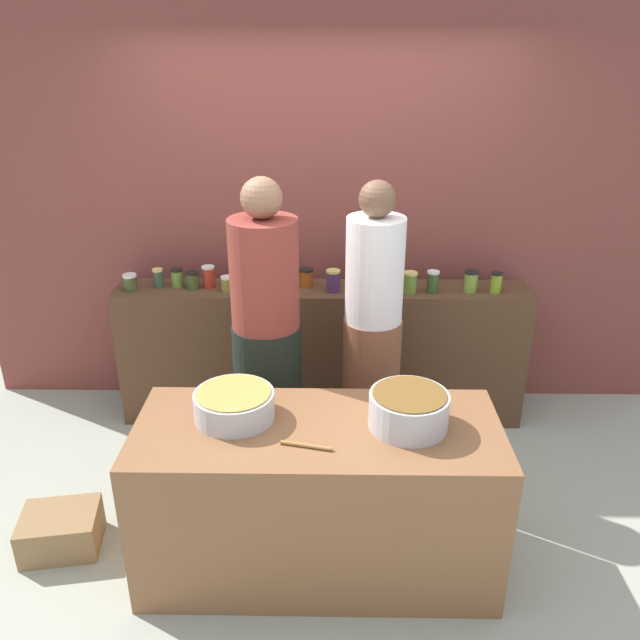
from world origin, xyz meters
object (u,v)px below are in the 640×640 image
object	(u,v)px
preserve_jar_6	(246,275)
preserve_jar_8	(306,278)
preserve_jar_3	(193,280)
preserve_jar_12	(410,282)
preserve_jar_1	(158,278)
bread_crate	(61,531)
preserve_jar_5	(227,284)
preserve_jar_14	(471,281)
cook_with_tongs	(267,352)
preserve_jar_7	(259,280)
cooking_pot_center	(409,410)
wooden_spoon	(306,446)
preserve_jar_9	(333,281)
preserve_jar_11	(386,280)
preserve_jar_2	(177,278)
cook_in_cap	(372,345)
preserve_jar_10	(362,276)
preserve_jar_4	(209,277)
cooking_pot_left	(234,405)
preserve_jar_0	(130,282)
preserve_jar_13	(433,282)
preserve_jar_15	(496,283)

from	to	relation	value
preserve_jar_6	preserve_jar_8	bearing A→B (deg)	-2.31
preserve_jar_3	preserve_jar_12	distance (m)	1.40
preserve_jar_1	bread_crate	xyz separation A→B (m)	(-0.26, -1.33, -0.90)
preserve_jar_5	preserve_jar_14	world-z (taller)	preserve_jar_14
preserve_jar_1	cook_with_tongs	world-z (taller)	cook_with_tongs
preserve_jar_7	bread_crate	bearing A→B (deg)	-126.18
preserve_jar_8	cook_with_tongs	distance (m)	0.76
cooking_pot_center	wooden_spoon	size ratio (longest dim) A/B	1.57
preserve_jar_9	cooking_pot_center	bearing A→B (deg)	-75.64
preserve_jar_8	bread_crate	bearing A→B (deg)	-132.18
preserve_jar_11	preserve_jar_14	xyz separation A→B (m)	(0.54, -0.05, 0.01)
preserve_jar_2	wooden_spoon	bearing A→B (deg)	-60.40
preserve_jar_7	preserve_jar_1	bearing A→B (deg)	174.40
preserve_jar_9	cooking_pot_center	xyz separation A→B (m)	(0.34, -1.33, -0.13)
preserve_jar_11	cook_in_cap	bearing A→B (deg)	-101.69
preserve_jar_9	preserve_jar_10	size ratio (longest dim) A/B	1.23
preserve_jar_2	bread_crate	size ratio (longest dim) A/B	0.32
wooden_spoon	bread_crate	xyz separation A→B (m)	(-1.28, 0.24, -0.71)
wooden_spoon	preserve_jar_4	bearing A→B (deg)	113.66
preserve_jar_9	cook_with_tongs	world-z (taller)	cook_with_tongs
preserve_jar_9	preserve_jar_10	xyz separation A→B (m)	(0.19, 0.12, -0.01)
preserve_jar_2	preserve_jar_10	world-z (taller)	preserve_jar_2
preserve_jar_4	preserve_jar_8	bearing A→B (deg)	2.07
preserve_jar_2	preserve_jar_4	xyz separation A→B (m)	(0.21, -0.01, 0.01)
preserve_jar_14	cooking_pot_left	world-z (taller)	preserve_jar_14
preserve_jar_3	preserve_jar_10	distance (m)	1.10
preserve_jar_5	preserve_jar_2	bearing A→B (deg)	166.97
cooking_pot_left	cook_in_cap	bearing A→B (deg)	48.14
preserve_jar_12	preserve_jar_14	distance (m)	0.39
preserve_jar_1	preserve_jar_10	xyz separation A→B (m)	(1.33, 0.06, -0.00)
preserve_jar_0	preserve_jar_13	world-z (taller)	preserve_jar_13
preserve_jar_12	wooden_spoon	bearing A→B (deg)	-112.18
preserve_jar_4	cook_in_cap	distance (m)	1.20
preserve_jar_2	preserve_jar_14	bearing A→B (deg)	-1.65
preserve_jar_6	bread_crate	world-z (taller)	preserve_jar_6
preserve_jar_4	preserve_jar_6	xyz separation A→B (m)	(0.24, 0.04, -0.00)
preserve_jar_13	cook_in_cap	bearing A→B (deg)	-129.53
preserve_jar_3	cook_in_cap	bearing A→B (deg)	-25.22
preserve_jar_14	cooking_pot_left	size ratio (longest dim) A/B	0.36
preserve_jar_13	preserve_jar_7	bearing A→B (deg)	179.76
preserve_jar_6	preserve_jar_9	bearing A→B (deg)	-9.93
preserve_jar_10	preserve_jar_15	bearing A→B (deg)	-8.26
preserve_jar_1	cook_with_tongs	distance (m)	1.05
preserve_jar_1	preserve_jar_14	distance (m)	2.02
preserve_jar_14	preserve_jar_12	bearing A→B (deg)	-176.18
cooking_pot_center	preserve_jar_1	bearing A→B (deg)	136.72
preserve_jar_13	preserve_jar_5	bearing A→B (deg)	-179.92
preserve_jar_8	cooking_pot_left	bearing A→B (deg)	-102.04
preserve_jar_3	cooking_pot_left	size ratio (longest dim) A/B	0.30
preserve_jar_3	preserve_jar_15	xyz separation A→B (m)	(1.94, -0.04, 0.01)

